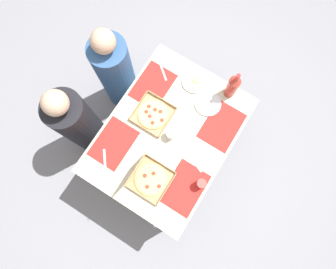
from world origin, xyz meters
TOP-DOWN VIEW (x-y plane):
  - ground_plane at (0.00, 0.00)m, footprint 6.00×6.00m
  - dining_table at (0.00, 0.00)m, footprint 1.25×0.94m
  - placemat_near_left at (-0.28, -0.32)m, footprint 0.36×0.26m
  - placemat_near_right at (0.28, -0.32)m, footprint 0.36×0.26m
  - placemat_far_left at (-0.28, 0.32)m, footprint 0.36×0.26m
  - placemat_far_right at (0.28, 0.32)m, footprint 0.36×0.26m
  - pizza_box_corner_right at (0.08, 0.18)m, footprint 0.28×0.28m
  - pizza_box_center at (-0.36, -0.05)m, footprint 0.28×0.28m
  - plate_middle at (0.48, 0.05)m, footprint 0.20×0.20m
  - plate_far_right at (0.38, -0.14)m, footprint 0.21×0.21m
  - soda_bottle at (0.55, -0.23)m, footprint 0.09×0.09m
  - cup_clear_right at (-0.19, -0.40)m, footprint 0.07×0.07m
  - cup_dark at (0.01, -0.02)m, footprint 0.08×0.08m
  - knife_by_near_right at (-0.44, 0.29)m, footprint 0.18×0.14m
  - fork_by_near_left at (0.43, 0.32)m, footprint 0.13×0.16m
  - knife_by_far_right at (-0.07, -0.27)m, footprint 0.10×0.20m
  - diner_left_seat at (-0.28, 0.73)m, footprint 0.32×0.32m
  - diner_right_seat at (0.28, 0.73)m, footprint 0.32×0.32m

SIDE VIEW (x-z plane):
  - ground_plane at x=0.00m, z-range 0.00..0.00m
  - diner_right_seat at x=0.28m, z-range -0.06..1.07m
  - diner_left_seat at x=-0.28m, z-range -0.06..1.09m
  - dining_table at x=0.00m, z-range 0.25..0.99m
  - placemat_near_left at x=-0.28m, z-range 0.74..0.74m
  - placemat_near_right at x=0.28m, z-range 0.74..0.74m
  - placemat_far_left at x=-0.28m, z-range 0.74..0.74m
  - placemat_far_right at x=0.28m, z-range 0.74..0.74m
  - knife_by_near_right at x=-0.44m, z-range 0.74..0.75m
  - fork_by_near_left at x=0.43m, z-range 0.74..0.75m
  - knife_by_far_right at x=-0.07m, z-range 0.74..0.75m
  - plate_far_right at x=0.38m, z-range 0.74..0.76m
  - plate_middle at x=0.48m, z-range 0.74..0.76m
  - pizza_box_corner_right at x=0.08m, z-range 0.73..0.77m
  - cup_dark at x=0.01m, z-range 0.74..0.83m
  - pizza_box_center at x=-0.36m, z-range 0.63..0.95m
  - cup_clear_right at x=-0.19m, z-range 0.74..0.84m
  - soda_bottle at x=0.55m, z-range 0.71..1.03m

